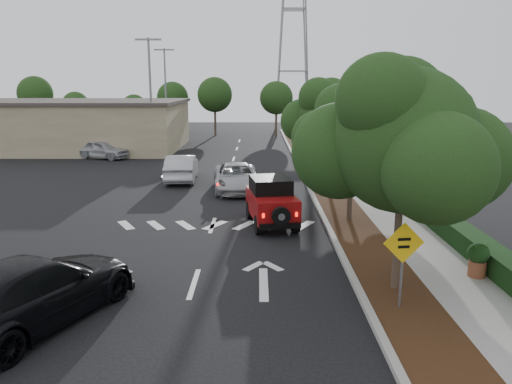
{
  "coord_description": "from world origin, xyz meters",
  "views": [
    {
      "loc": [
        1.83,
        -13.37,
        5.63
      ],
      "look_at": [
        1.77,
        3.0,
        2.04
      ],
      "focal_mm": 35.0,
      "sensor_mm": 36.0,
      "label": 1
    }
  ],
  "objects_px": {
    "red_jeep": "(271,201)",
    "speed_hump_sign": "(403,253)",
    "black_suv_oncoming": "(33,291)",
    "silver_suv_ahead": "(237,177)"
  },
  "relations": [
    {
      "from": "black_suv_oncoming",
      "to": "speed_hump_sign",
      "type": "bearing_deg",
      "value": -152.75
    },
    {
      "from": "speed_hump_sign",
      "to": "red_jeep",
      "type": "bearing_deg",
      "value": 104.4
    },
    {
      "from": "black_suv_oncoming",
      "to": "red_jeep",
      "type": "bearing_deg",
      "value": -101.12
    },
    {
      "from": "red_jeep",
      "to": "silver_suv_ahead",
      "type": "height_order",
      "value": "red_jeep"
    },
    {
      "from": "red_jeep",
      "to": "speed_hump_sign",
      "type": "relative_size",
      "value": 1.75
    },
    {
      "from": "silver_suv_ahead",
      "to": "black_suv_oncoming",
      "type": "relative_size",
      "value": 0.9
    },
    {
      "from": "black_suv_oncoming",
      "to": "speed_hump_sign",
      "type": "relative_size",
      "value": 2.57
    },
    {
      "from": "speed_hump_sign",
      "to": "black_suv_oncoming",
      "type": "bearing_deg",
      "value": 177.81
    },
    {
      "from": "red_jeep",
      "to": "black_suv_oncoming",
      "type": "bearing_deg",
      "value": -133.08
    },
    {
      "from": "red_jeep",
      "to": "silver_suv_ahead",
      "type": "distance_m",
      "value": 6.72
    }
  ]
}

